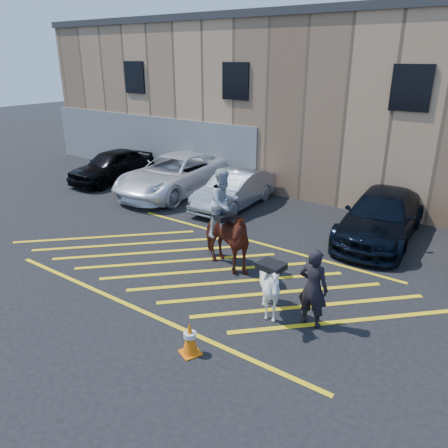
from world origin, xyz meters
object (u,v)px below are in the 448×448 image
Objects in this scene: car_blue_suv at (381,216)px; traffic_cone at (190,338)px; car_black_suv at (112,166)px; saddled_white at (271,288)px; car_white_pickup at (175,174)px; mounted_bay at (224,230)px; car_silver_sedan at (235,190)px; handler at (313,288)px.

car_blue_suv is 7.13× the size of traffic_cone.
car_black_suv reaches higher than saddled_white.
car_white_pickup is 7.56m from mounted_bay.
car_blue_suv is (5.64, 0.15, 0.05)m from car_silver_sedan.
handler is at bearing 14.97° from saddled_white.
handler reaches higher than car_silver_sedan.
car_blue_suv is 2.84× the size of handler.
car_silver_sedan is 0.82× the size of car_blue_suv.
car_white_pickup is 3.24× the size of handler.
mounted_bay is at bearing -61.57° from car_silver_sedan.
car_white_pickup is 1.39× the size of car_silver_sedan.
car_silver_sedan is at bearing -0.24° from car_black_suv.
car_white_pickup reaches higher than saddled_white.
car_white_pickup is 10.81m from handler.
saddled_white is 2.22m from traffic_cone.
saddled_white is at bearing -31.08° from mounted_bay.
car_white_pickup is 11.14m from traffic_cone.
handler is 0.64× the size of mounted_bay.
car_silver_sedan is 5.39m from mounted_bay.
car_black_suv is 6.06× the size of traffic_cone.
car_white_pickup is at bearing 2.67° from car_black_suv.
mounted_bay reaches higher than traffic_cone.
car_black_suv is 12.47m from car_blue_suv.
mounted_bay is (5.93, -4.68, 0.33)m from car_white_pickup.
handler reaches higher than car_white_pickup.
car_blue_suv is at bearing -87.00° from handler.
mounted_bay reaches higher than car_silver_sedan.
car_silver_sedan is (6.83, 0.22, -0.05)m from car_black_suv.
mounted_bay is 2.69m from saddled_white.
mounted_bay reaches higher than handler.
car_white_pickup is 4.13× the size of saddled_white.
car_silver_sedan is 5.87× the size of traffic_cone.
saddled_white is 1.97× the size of traffic_cone.
saddled_white is (2.27, -1.37, -0.43)m from mounted_bay.
car_white_pickup is 3.17m from car_silver_sedan.
mounted_bay is at bearing 148.92° from saddled_white.
car_black_suv reaches higher than car_silver_sedan.
car_black_suv is at bearing 177.24° from car_blue_suv.
mounted_bay reaches higher than saddled_white.
car_blue_suv is (8.80, 0.07, -0.07)m from car_white_pickup.
mounted_bay is at bearing -41.03° from car_white_pickup.
car_black_suv is 0.75× the size of car_white_pickup.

